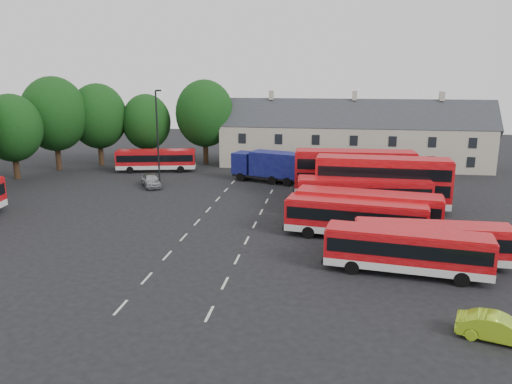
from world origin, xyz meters
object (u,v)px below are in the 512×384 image
Objects in this scene: lamppost at (158,135)px; silver_car at (151,180)px; box_truck at (268,165)px; lime_car at (499,328)px; bus_row_a at (407,248)px; bus_dd_south at (382,180)px.

silver_car is at bearing -123.07° from lamppost.
box_truck is 2.21× the size of lime_car.
lamppost reaches higher than bus_row_a.
lamppost is at bearing 59.75° from lime_car.
bus_row_a is 2.69× the size of lime_car.
bus_dd_south is 15.82m from box_truck.
lamppost is at bearing 166.12° from bus_dd_south.
box_truck is 1.96× the size of silver_car.
bus_row_a is 0.98× the size of lamppost.
bus_dd_south is at bearing -43.84° from silver_car.
bus_row_a reaches higher than lime_car.
bus_dd_south reaches higher than silver_car.
box_truck reaches higher than bus_row_a.
bus_row_a is 28.34m from box_truck.
lamppost reaches higher than silver_car.
bus_row_a is 2.39× the size of silver_car.
lamppost is (0.66, 1.02, 4.93)m from silver_car.
lamppost reaches higher than lime_car.
silver_car is 0.41× the size of lamppost.
lamppost is (-23.83, 6.95, 2.85)m from bus_dd_south.
bus_dd_south is at bearing -23.19° from box_truck.
box_truck is at bearing -10.74° from silver_car.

